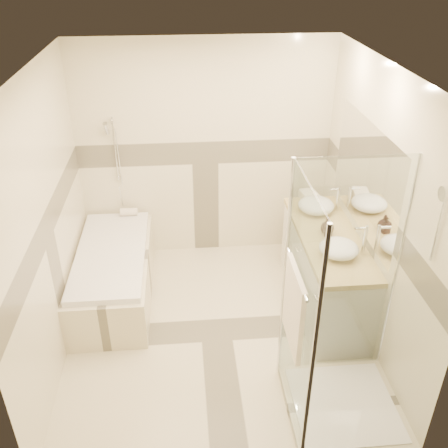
{
  "coord_description": "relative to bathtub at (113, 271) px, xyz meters",
  "views": [
    {
      "loc": [
        -0.25,
        -3.7,
        3.34
      ],
      "look_at": [
        0.1,
        0.25,
        1.05
      ],
      "focal_mm": 40.0,
      "sensor_mm": 36.0,
      "label": 1
    }
  ],
  "objects": [
    {
      "name": "room",
      "position": [
        1.08,
        -0.64,
        0.95
      ],
      "size": [
        2.82,
        3.02,
        2.52
      ],
      "color": "beige",
      "rests_on": "ground"
    },
    {
      "name": "bathtub",
      "position": [
        0.0,
        0.0,
        0.0
      ],
      "size": [
        0.75,
        1.7,
        0.56
      ],
      "color": "beige",
      "rests_on": "ground"
    },
    {
      "name": "vanity",
      "position": [
        2.15,
        -0.35,
        0.12
      ],
      "size": [
        0.58,
        1.62,
        0.85
      ],
      "color": "silver",
      "rests_on": "ground"
    },
    {
      "name": "shower_enclosure",
      "position": [
        1.86,
        -1.62,
        0.2
      ],
      "size": [
        0.96,
        0.93,
        2.04
      ],
      "color": "beige",
      "rests_on": "ground"
    },
    {
      "name": "vessel_sink_near",
      "position": [
        2.13,
        0.12,
        0.62
      ],
      "size": [
        0.37,
        0.37,
        0.15
      ],
      "primitive_type": "ellipsoid",
      "color": "white",
      "rests_on": "vanity"
    },
    {
      "name": "vessel_sink_far",
      "position": [
        2.13,
        -0.7,
        0.61
      ],
      "size": [
        0.36,
        0.36,
        0.14
      ],
      "primitive_type": "ellipsoid",
      "color": "white",
      "rests_on": "vanity"
    },
    {
      "name": "faucet_near",
      "position": [
        2.35,
        0.12,
        0.7
      ],
      "size": [
        0.11,
        0.03,
        0.27
      ],
      "color": "silver",
      "rests_on": "vanity"
    },
    {
      "name": "faucet_far",
      "position": [
        2.35,
        -0.7,
        0.71
      ],
      "size": [
        0.12,
        0.03,
        0.29
      ],
      "color": "silver",
      "rests_on": "vanity"
    },
    {
      "name": "amenity_bottle_a",
      "position": [
        2.13,
        -0.35,
        0.63
      ],
      "size": [
        0.09,
        0.09,
        0.17
      ],
      "primitive_type": "imported",
      "rotation": [
        0.0,
        0.0,
        -0.22
      ],
      "color": "black",
      "rests_on": "vanity"
    },
    {
      "name": "amenity_bottle_b",
      "position": [
        2.13,
        -0.32,
        0.63
      ],
      "size": [
        0.13,
        0.13,
        0.17
      ],
      "primitive_type": "imported",
      "rotation": [
        0.0,
        0.0,
        0.01
      ],
      "color": "black",
      "rests_on": "vanity"
    },
    {
      "name": "folded_towels",
      "position": [
        2.13,
        0.37,
        0.59
      ],
      "size": [
        0.2,
        0.29,
        0.09
      ],
      "primitive_type": "cube",
      "rotation": [
        0.0,
        0.0,
        0.15
      ],
      "color": "white",
      "rests_on": "vanity"
    },
    {
      "name": "rolled_towel",
      "position": [
        0.13,
        0.74,
        0.3
      ],
      "size": [
        0.19,
        0.09,
        0.09
      ],
      "primitive_type": "cylinder",
      "rotation": [
        0.0,
        1.57,
        0.0
      ],
      "color": "white",
      "rests_on": "bathtub"
    }
  ]
}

